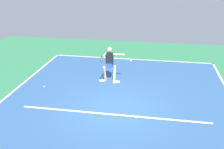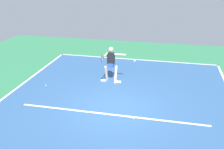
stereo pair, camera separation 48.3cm
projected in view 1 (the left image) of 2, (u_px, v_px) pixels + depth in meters
ground_plane at (115, 109)px, 10.04m from camera, size 20.55×20.55×0.00m
court_surface at (115, 109)px, 10.04m from camera, size 9.43×12.32×0.00m
court_line_baseline_near at (131, 59)px, 15.62m from camera, size 9.43×0.10×0.01m
court_line_sideline_right at (4, 99)px, 10.78m from camera, size 0.10×12.32×0.01m
court_line_service at (113, 114)px, 9.65m from camera, size 7.07×0.10×0.01m
court_line_centre_mark at (131, 60)px, 15.44m from camera, size 0.10×0.30×0.01m
tennis_player at (110, 63)px, 12.08m from camera, size 1.19×1.23×1.73m
tennis_ball_centre_court at (136, 118)px, 9.37m from camera, size 0.07×0.07×0.07m
tennis_ball_near_service_line at (44, 87)px, 11.87m from camera, size 0.07×0.07×0.07m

